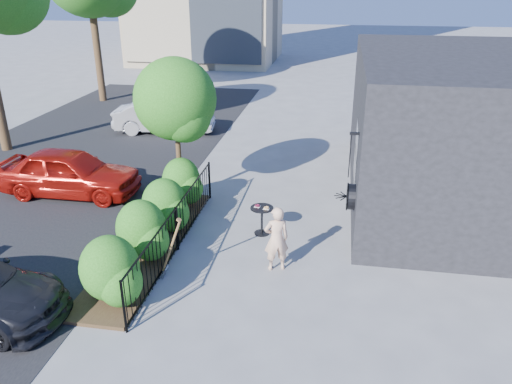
% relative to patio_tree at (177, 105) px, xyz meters
% --- Properties ---
extents(ground, '(120.00, 120.00, 0.00)m').
position_rel_patio_tree_xyz_m(ground, '(2.24, -2.76, -2.76)').
color(ground, gray).
rests_on(ground, ground).
extents(shop_building, '(6.22, 9.00, 4.00)m').
position_rel_patio_tree_xyz_m(shop_building, '(7.73, 1.74, -0.76)').
color(shop_building, black).
rests_on(shop_building, ground).
extents(fence, '(0.05, 6.05, 1.10)m').
position_rel_patio_tree_xyz_m(fence, '(0.74, -2.76, -2.20)').
color(fence, black).
rests_on(fence, ground).
extents(planting_bed, '(1.30, 6.00, 0.08)m').
position_rel_patio_tree_xyz_m(planting_bed, '(0.04, -2.76, -2.72)').
color(planting_bed, '#382616').
rests_on(planting_bed, ground).
extents(shrubs, '(1.10, 5.60, 1.24)m').
position_rel_patio_tree_xyz_m(shrubs, '(0.14, -2.66, -2.06)').
color(shrubs, '#1D5D15').
rests_on(shrubs, ground).
extents(patio_tree, '(2.20, 2.20, 3.94)m').
position_rel_patio_tree_xyz_m(patio_tree, '(0.00, 0.00, 0.00)').
color(patio_tree, '#3F2B19').
rests_on(patio_tree, ground).
extents(street, '(9.00, 30.00, 0.01)m').
position_rel_patio_tree_xyz_m(street, '(-4.76, 0.24, -2.76)').
color(street, black).
rests_on(street, ground).
extents(cafe_table, '(0.57, 0.57, 0.76)m').
position_rel_patio_tree_xyz_m(cafe_table, '(2.54, -1.65, -2.27)').
color(cafe_table, black).
rests_on(cafe_table, ground).
extents(woman, '(0.63, 0.52, 1.48)m').
position_rel_patio_tree_xyz_m(woman, '(3.10, -3.20, -2.02)').
color(woman, beige).
rests_on(woman, ground).
extents(shovel, '(0.50, 0.19, 1.45)m').
position_rel_patio_tree_xyz_m(shovel, '(0.98, -3.92, -2.13)').
color(shovel, brown).
rests_on(shovel, ground).
extents(car_red, '(4.03, 1.63, 1.37)m').
position_rel_patio_tree_xyz_m(car_red, '(-3.32, -0.16, -2.08)').
color(car_red, '#A5140D').
rests_on(car_red, ground).
extents(car_silver, '(4.16, 1.91, 1.32)m').
position_rel_patio_tree_xyz_m(car_silver, '(-2.74, 6.40, -2.10)').
color(car_silver, '#B0B0B5').
rests_on(car_silver, ground).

